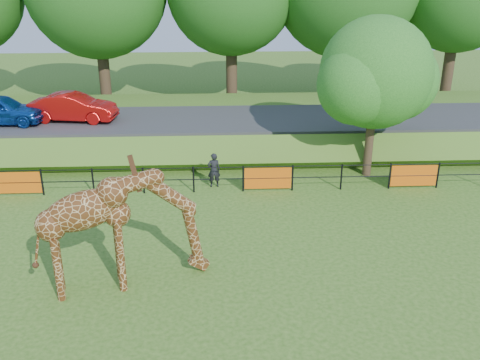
{
  "coord_description": "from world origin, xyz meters",
  "views": [
    {
      "loc": [
        0.92,
        -11.94,
        8.61
      ],
      "look_at": [
        1.69,
        4.3,
        2.0
      ],
      "focal_mm": 40.0,
      "sensor_mm": 36.0,
      "label": 1
    }
  ],
  "objects_px": {
    "car_red": "(74,107)",
    "visitor": "(214,170)",
    "tree_east": "(377,77)",
    "giraffe": "(123,230)"
  },
  "relations": [
    {
      "from": "car_red",
      "to": "visitor",
      "type": "distance_m",
      "value": 8.73
    },
    {
      "from": "visitor",
      "to": "tree_east",
      "type": "bearing_deg",
      "value": -178.5
    },
    {
      "from": "giraffe",
      "to": "visitor",
      "type": "relative_size",
      "value": 3.31
    },
    {
      "from": "tree_east",
      "to": "giraffe",
      "type": "bearing_deg",
      "value": -138.64
    },
    {
      "from": "giraffe",
      "to": "car_red",
      "type": "relative_size",
      "value": 1.18
    },
    {
      "from": "car_red",
      "to": "visitor",
      "type": "relative_size",
      "value": 2.82
    },
    {
      "from": "visitor",
      "to": "tree_east",
      "type": "xyz_separation_m",
      "value": [
        6.78,
        1.08,
        3.55
      ]
    },
    {
      "from": "car_red",
      "to": "visitor",
      "type": "bearing_deg",
      "value": -120.09
    },
    {
      "from": "giraffe",
      "to": "car_red",
      "type": "height_order",
      "value": "giraffe"
    },
    {
      "from": "visitor",
      "to": "tree_east",
      "type": "relative_size",
      "value": 0.22
    }
  ]
}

